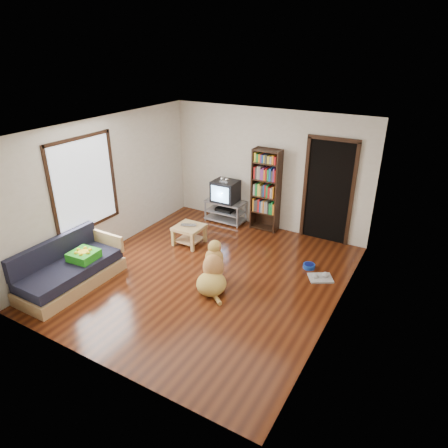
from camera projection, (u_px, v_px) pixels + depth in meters
The scene contains 18 objects.
ground at pixel (207, 276), 7.12m from camera, with size 5.00×5.00×0.00m, color #56240E.
ceiling at pixel (203, 130), 6.04m from camera, with size 5.00×5.00×0.00m, color white.
wall_back at pixel (268, 170), 8.55m from camera, with size 4.50×4.50×0.00m, color beige.
wall_front at pixel (90, 281), 4.61m from camera, with size 4.50×4.50×0.00m, color beige.
wall_left at pixel (106, 186), 7.60m from camera, with size 5.00×5.00×0.00m, color beige.
wall_right at pixel (341, 240), 5.56m from camera, with size 5.00×5.00×0.00m, color beige.
green_cushion at pixel (84, 255), 6.81m from camera, with size 0.43×0.43×0.14m, color green.
laptop at pixel (188, 226), 8.07m from camera, with size 0.31×0.20×0.02m, color #B4B4B8.
dog_bowl at pixel (309, 266), 7.36m from camera, with size 0.22×0.22×0.08m, color #163C9A.
grey_rag at pixel (320, 278), 7.04m from camera, with size 0.40×0.32×0.03m, color #A5A5A5.
window at pixel (84, 184), 7.12m from camera, with size 0.03×1.46×1.70m.
doorway at pixel (328, 189), 8.00m from camera, with size 1.03×0.05×2.19m.
tv_stand at pixel (225, 210), 9.19m from camera, with size 0.90×0.45×0.50m.
crt_tv at pixel (226, 191), 9.01m from camera, with size 0.55×0.52×0.58m.
bookshelf at pixel (266, 186), 8.53m from camera, with size 0.60×0.30×1.80m.
sofa at pixel (70, 271), 6.78m from camera, with size 0.80×1.80×0.80m.
coffee_table at pixel (189, 231), 8.15m from camera, with size 0.55×0.55×0.40m.
dog at pixel (213, 272), 6.69m from camera, with size 0.68×0.89×0.80m.
Camera 1 is at (3.30, -5.12, 3.83)m, focal length 32.00 mm.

